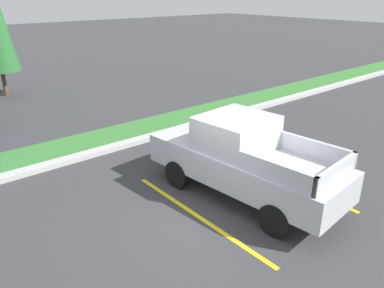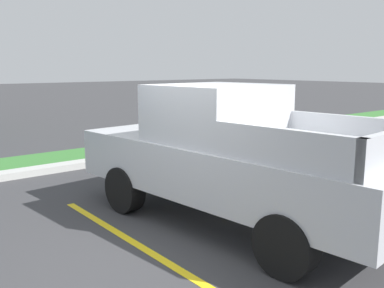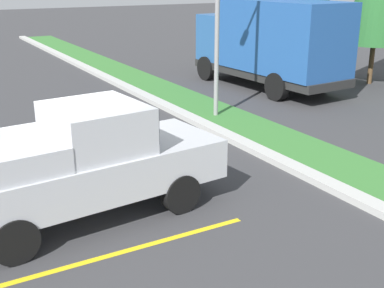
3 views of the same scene
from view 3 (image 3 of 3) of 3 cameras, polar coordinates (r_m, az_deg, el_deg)
ground_plane at (r=10.51m, az=-14.07°, el=-6.01°), size 120.00×120.00×0.00m
parking_line_near at (r=11.07m, az=-14.42°, el=-4.72°), size 0.12×4.80×0.01m
parking_line_far at (r=8.42m, az=-8.49°, el=-12.19°), size 0.12×4.80×0.01m
curb_strip at (r=12.59m, az=8.23°, el=-1.07°), size 56.00×0.40×0.15m
grass_median at (r=13.28m, az=11.99°, el=-0.44°), size 56.00×1.80×0.06m
pickup_truck_main at (r=9.32m, az=-12.03°, el=-2.17°), size 2.38×5.38×2.10m
cargo_truck_distant at (r=19.95m, az=8.94°, el=11.46°), size 6.93×2.84×3.40m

